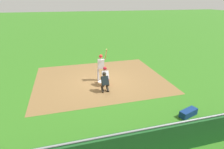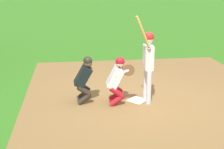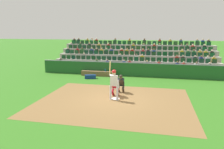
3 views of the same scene
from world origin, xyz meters
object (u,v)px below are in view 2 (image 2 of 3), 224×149
(home_plate_marker, at_px, (137,100))
(catcher_crouching, at_px, (117,78))
(home_plate_umpire, at_px, (85,77))
(batter_at_plate, at_px, (148,59))

(home_plate_marker, distance_m, catcher_crouching, 0.90)
(catcher_crouching, height_order, home_plate_umpire, catcher_crouching)
(home_plate_marker, height_order, home_plate_umpire, home_plate_umpire)
(catcher_crouching, bearing_deg, batter_at_plate, 96.32)
(home_plate_marker, bearing_deg, home_plate_umpire, -94.17)
(home_plate_umpire, bearing_deg, home_plate_marker, 85.83)
(catcher_crouching, xyz_separation_m, home_plate_umpire, (-0.23, -0.84, -0.02))
(batter_at_plate, bearing_deg, catcher_crouching, -83.68)
(batter_at_plate, bearing_deg, home_plate_marker, -98.87)
(batter_at_plate, xyz_separation_m, catcher_crouching, (0.09, -0.81, -0.46))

